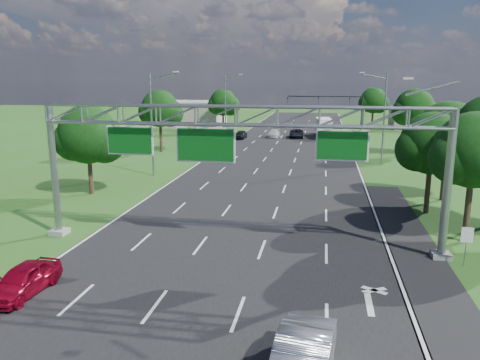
% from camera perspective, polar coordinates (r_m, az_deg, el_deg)
% --- Properties ---
extents(ground, '(220.00, 220.00, 0.00)m').
position_cam_1_polar(ground, '(44.66, 3.48, -0.00)').
color(ground, '#2A4E17').
rests_on(ground, ground).
extents(road, '(18.00, 180.00, 0.02)m').
position_cam_1_polar(road, '(44.66, 3.48, -0.00)').
color(road, black).
rests_on(road, ground).
extents(road_flare, '(3.00, 30.00, 0.02)m').
position_cam_1_polar(road_flare, '(29.43, 19.92, -7.31)').
color(road_flare, black).
rests_on(road_flare, ground).
extents(sign_gantry, '(23.50, 1.00, 9.56)m').
position_cam_1_polar(sign_gantry, '(25.91, -0.27, 6.51)').
color(sign_gantry, gray).
rests_on(sign_gantry, ground).
extents(regulatory_sign, '(0.60, 0.08, 2.10)m').
position_cam_1_polar(regulatory_sign, '(26.67, 25.92, -6.43)').
color(regulatory_sign, gray).
rests_on(regulatory_sign, ground).
extents(traffic_signal, '(12.21, 0.24, 7.00)m').
position_cam_1_polar(traffic_signal, '(78.51, 12.07, 8.88)').
color(traffic_signal, black).
rests_on(traffic_signal, ground).
extents(streetlight_l_near, '(2.97, 0.22, 10.16)m').
position_cam_1_polar(streetlight_l_near, '(46.47, -10.51, 7.26)').
color(streetlight_l_near, gray).
rests_on(streetlight_l_near, ground).
extents(streetlight_l_far, '(2.97, 0.22, 10.16)m').
position_cam_1_polar(streetlight_l_far, '(80.12, -1.65, 9.50)').
color(streetlight_l_far, gray).
rests_on(streetlight_l_far, ground).
extents(streetlight_r_mid, '(2.97, 0.22, 10.16)m').
position_cam_1_polar(streetlight_r_mid, '(53.87, 16.98, 7.60)').
color(streetlight_r_mid, gray).
rests_on(streetlight_r_mid, ground).
extents(tree_cluster_right, '(9.91, 14.60, 8.68)m').
position_cam_1_polar(tree_cluster_right, '(34.25, 26.76, 3.96)').
color(tree_cluster_right, '#2D2116').
rests_on(tree_cluster_right, ground).
extents(tree_verge_la, '(5.76, 4.80, 7.40)m').
position_cam_1_polar(tree_verge_la, '(40.40, -17.93, 4.96)').
color(tree_verge_la, '#2D2116').
rests_on(tree_verge_la, ground).
extents(tree_verge_lb, '(5.76, 4.80, 8.06)m').
position_cam_1_polar(tree_verge_lb, '(62.15, -9.66, 8.37)').
color(tree_verge_lb, '#2D2116').
rests_on(tree_verge_lb, ground).
extents(tree_verge_lc, '(5.76, 4.80, 7.62)m').
position_cam_1_polar(tree_verge_lc, '(85.41, -2.03, 9.27)').
color(tree_verge_lc, '#2D2116').
rests_on(tree_verge_lc, ground).
extents(tree_verge_rd, '(5.76, 4.80, 8.28)m').
position_cam_1_polar(tree_verge_rd, '(62.51, 20.53, 7.99)').
color(tree_verge_rd, '#2D2116').
rests_on(tree_verge_rd, ground).
extents(tree_verge_re, '(5.76, 4.80, 7.84)m').
position_cam_1_polar(tree_verge_re, '(91.94, 15.99, 9.16)').
color(tree_verge_re, '#2D2116').
rests_on(tree_verge_re, ground).
extents(building_left, '(14.00, 10.00, 5.00)m').
position_cam_1_polar(building_left, '(95.51, -6.39, 8.03)').
color(building_left, '#A99E8E').
rests_on(building_left, ground).
extents(building_right, '(12.00, 9.00, 4.00)m').
position_cam_1_polar(building_right, '(97.52, 21.50, 7.05)').
color(building_right, '#A99E8E').
rests_on(building_right, ground).
extents(red_coupe, '(1.82, 4.11, 1.38)m').
position_cam_1_polar(red_coupe, '(23.49, -24.88, -10.95)').
color(red_coupe, maroon).
rests_on(red_coupe, ground).
extents(car_queue_a, '(1.93, 4.31, 1.23)m').
position_cam_1_polar(car_queue_a, '(77.28, 4.15, 5.68)').
color(car_queue_a, silver).
rests_on(car_queue_a, ground).
extents(car_queue_b, '(2.48, 4.98, 1.36)m').
position_cam_1_polar(car_queue_b, '(77.12, 6.90, 5.65)').
color(car_queue_b, black).
rests_on(car_queue_b, ground).
extents(car_queue_c, '(1.71, 4.00, 1.35)m').
position_cam_1_polar(car_queue_c, '(75.10, 0.09, 5.56)').
color(car_queue_c, black).
rests_on(car_queue_c, ground).
extents(box_truck, '(2.85, 8.11, 3.00)m').
position_cam_1_polar(box_truck, '(78.57, 10.14, 6.23)').
color(box_truck, white).
rests_on(box_truck, ground).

